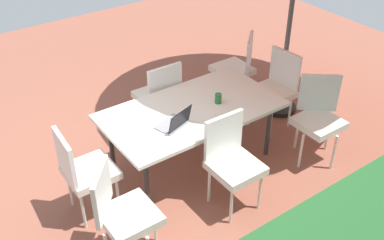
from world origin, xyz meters
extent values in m
cube|color=#935442|center=(0.00, 0.00, -0.01)|extent=(10.00, 10.00, 0.02)
cube|color=silver|center=(0.00, 0.00, 0.72)|extent=(1.90, 1.04, 0.04)
cylinder|color=#333333|center=(-0.80, -0.37, 0.35)|extent=(0.05, 0.05, 0.70)
cylinder|color=#333333|center=(0.80, -0.37, 0.35)|extent=(0.05, 0.05, 0.70)
cylinder|color=#333333|center=(-0.80, 0.37, 0.35)|extent=(0.05, 0.05, 0.70)
cylinder|color=#333333|center=(0.80, 0.37, 0.35)|extent=(0.05, 0.05, 0.70)
cylinder|color=#4C4C4C|center=(-1.62, -0.25, 1.26)|extent=(0.06, 0.06, 2.52)
cylinder|color=black|center=(-1.62, -0.25, 0.03)|extent=(0.44, 0.44, 0.06)
cube|color=silver|center=(-1.23, -0.05, 0.49)|extent=(0.46, 0.46, 0.08)
cube|color=white|center=(-1.44, -0.07, 0.76)|extent=(0.08, 0.44, 0.45)
cylinder|color=white|center=(-1.04, -0.21, 0.23)|extent=(0.03, 0.03, 0.45)
cylinder|color=white|center=(-1.07, 0.15, 0.23)|extent=(0.03, 0.03, 0.45)
cylinder|color=white|center=(-1.39, -0.24, 0.23)|extent=(0.03, 0.03, 0.45)
cylinder|color=white|center=(-1.42, 0.12, 0.23)|extent=(0.03, 0.03, 0.45)
cube|color=silver|center=(-1.20, 0.74, 0.49)|extent=(0.46, 0.46, 0.08)
cube|color=white|center=(-1.33, 0.58, 0.76)|extent=(0.36, 0.31, 0.45)
cylinder|color=white|center=(-0.94, 0.76, 0.23)|extent=(0.03, 0.03, 0.45)
cylinder|color=white|center=(-1.22, 0.99, 0.23)|extent=(0.03, 0.03, 0.45)
cylinder|color=white|center=(-1.17, 0.48, 0.23)|extent=(0.03, 0.03, 0.45)
cylinder|color=white|center=(-1.45, 0.71, 0.23)|extent=(0.03, 0.03, 0.45)
cube|color=silver|center=(-0.03, -0.79, 0.49)|extent=(0.46, 0.46, 0.08)
cube|color=white|center=(-0.03, -0.58, 0.76)|extent=(0.44, 0.05, 0.45)
cylinder|color=white|center=(-0.22, -0.96, 0.23)|extent=(0.03, 0.03, 0.45)
cylinder|color=white|center=(0.14, -0.97, 0.23)|extent=(0.03, 0.03, 0.45)
cylinder|color=white|center=(-0.21, -0.60, 0.23)|extent=(0.03, 0.03, 0.45)
cylinder|color=white|center=(0.15, -0.61, 0.23)|extent=(0.03, 0.03, 0.45)
cube|color=silver|center=(-1.22, -0.79, 0.49)|extent=(0.46, 0.46, 0.08)
cube|color=white|center=(-1.37, -0.64, 0.76)|extent=(0.34, 0.33, 0.45)
cylinder|color=white|center=(-1.23, -1.05, 0.23)|extent=(0.03, 0.03, 0.45)
cylinder|color=white|center=(-0.97, -0.80, 0.23)|extent=(0.03, 0.03, 0.45)
cylinder|color=white|center=(-1.48, -0.79, 0.23)|extent=(0.03, 0.03, 0.45)
cylinder|color=white|center=(-1.22, -0.54, 0.23)|extent=(0.03, 0.03, 0.45)
cube|color=silver|center=(0.05, 0.80, 0.49)|extent=(0.46, 0.46, 0.08)
cube|color=white|center=(0.04, 0.59, 0.76)|extent=(0.44, 0.05, 0.45)
cylinder|color=white|center=(0.23, 0.98, 0.23)|extent=(0.03, 0.03, 0.45)
cylinder|color=white|center=(-0.13, 0.98, 0.23)|extent=(0.03, 0.03, 0.45)
cylinder|color=white|center=(0.22, 0.62, 0.23)|extent=(0.03, 0.03, 0.45)
cylinder|color=white|center=(-0.14, 0.62, 0.23)|extent=(0.03, 0.03, 0.45)
cube|color=silver|center=(1.22, 0.04, 0.49)|extent=(0.46, 0.46, 0.08)
cube|color=white|center=(1.43, 0.03, 0.76)|extent=(0.06, 0.44, 0.45)
cylinder|color=white|center=(1.05, 0.23, 0.23)|extent=(0.03, 0.03, 0.45)
cylinder|color=white|center=(1.03, -0.13, 0.23)|extent=(0.03, 0.03, 0.45)
cylinder|color=white|center=(1.41, 0.21, 0.23)|extent=(0.03, 0.03, 0.45)
cylinder|color=white|center=(1.39, -0.15, 0.23)|extent=(0.03, 0.03, 0.45)
cube|color=silver|center=(1.20, 0.77, 0.49)|extent=(0.46, 0.46, 0.08)
cube|color=white|center=(1.36, 0.64, 0.76)|extent=(0.31, 0.36, 0.45)
cylinder|color=white|center=(0.95, 0.75, 0.23)|extent=(0.03, 0.03, 0.45)
cylinder|color=white|center=(1.22, 0.52, 0.23)|extent=(0.03, 0.03, 0.45)
cube|color=gray|center=(0.35, 0.14, 0.75)|extent=(0.37, 0.31, 0.02)
cube|color=black|center=(0.31, 0.24, 0.85)|extent=(0.32, 0.15, 0.20)
cylinder|color=#286B33|center=(-0.30, 0.07, 0.79)|extent=(0.07, 0.07, 0.11)
camera|label=1|loc=(2.39, 3.37, 3.38)|focal=43.24mm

